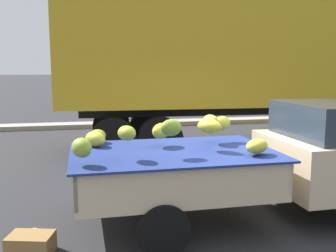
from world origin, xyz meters
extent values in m
plane|color=#28282B|center=(0.00, 0.00, 0.00)|extent=(220.00, 220.00, 0.00)
cube|color=gray|center=(0.00, 9.31, 0.08)|extent=(80.00, 0.80, 0.16)
cube|color=#CCB793|center=(1.56, -0.20, 0.79)|extent=(1.96, 1.78, 0.78)
cube|color=#28333D|center=(1.36, -0.21, 1.44)|extent=(1.08, 1.56, 0.52)
cube|color=#CCB793|center=(-1.00, -0.23, 0.58)|extent=(2.69, 1.79, 0.08)
cube|color=#CCB793|center=(-1.01, 0.63, 0.84)|extent=(2.68, 0.07, 0.44)
cube|color=#CCB793|center=(-0.99, -1.08, 0.84)|extent=(2.68, 0.07, 0.44)
cube|color=#CCB793|center=(0.31, -0.21, 0.84)|extent=(0.06, 1.77, 0.44)
cube|color=#CCB793|center=(-2.31, -0.24, 0.84)|extent=(0.06, 1.77, 0.44)
cube|color=#B21914|center=(-1.01, 0.66, 0.80)|extent=(2.57, 0.03, 0.07)
cube|color=navy|center=(-1.00, -0.23, 1.07)|extent=(2.81, 1.91, 0.03)
ellipsoid|color=gold|center=(-0.13, 0.23, 1.38)|extent=(0.34, 0.27, 0.22)
ellipsoid|color=gold|center=(0.01, -0.74, 1.21)|extent=(0.45, 0.41, 0.19)
ellipsoid|color=gold|center=(-0.51, -0.33, 1.43)|extent=(0.41, 0.44, 0.20)
ellipsoid|color=#A0A72C|center=(-1.68, -0.63, 1.42)|extent=(0.26, 0.33, 0.19)
ellipsoid|color=gold|center=(-1.10, 0.08, 1.32)|extent=(0.41, 0.44, 0.23)
ellipsoid|color=olive|center=(-2.00, 0.55, 1.20)|extent=(0.30, 0.34, 0.19)
ellipsoid|color=gold|center=(-2.04, 0.29, 1.19)|extent=(0.40, 0.45, 0.23)
ellipsoid|color=#8BA230|center=(-0.34, 0.14, 1.42)|extent=(0.32, 0.41, 0.22)
ellipsoid|color=#8BA432|center=(-2.23, -0.81, 1.30)|extent=(0.32, 0.35, 0.24)
ellipsoid|color=olive|center=(-1.11, -0.60, 1.47)|extent=(0.35, 0.29, 0.22)
cylinder|color=black|center=(1.60, 0.65, 0.32)|extent=(0.64, 0.21, 0.64)
cylinder|color=black|center=(-1.32, 0.62, 0.32)|extent=(0.64, 0.21, 0.64)
cylinder|color=black|center=(-1.31, -1.08, 0.32)|extent=(0.64, 0.21, 0.64)
cube|color=gold|center=(3.19, 4.48, 2.60)|extent=(12.11, 3.09, 2.70)
cube|color=black|center=(3.19, 4.48, 1.10)|extent=(11.05, 0.94, 0.30)
cylinder|color=black|center=(-0.35, 5.85, 0.54)|extent=(1.09, 0.35, 1.08)
cylinder|color=black|center=(-0.47, 3.46, 0.54)|extent=(1.09, 0.35, 1.08)
cylinder|color=black|center=(-1.43, 5.91, 0.54)|extent=(1.09, 0.35, 1.08)
cylinder|color=black|center=(-1.55, 3.51, 0.54)|extent=(1.09, 0.35, 1.08)
ellipsoid|color=gold|center=(-2.84, -0.49, 0.11)|extent=(0.35, 0.39, 0.22)
cube|color=olive|center=(-2.87, -0.71, 0.12)|extent=(0.60, 0.48, 0.24)
camera|label=1|loc=(-2.18, -5.39, 2.24)|focal=41.73mm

